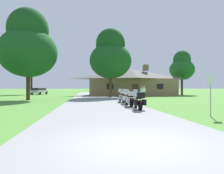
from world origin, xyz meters
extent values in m
plane|color=#4C8433|center=(0.00, 20.00, 0.00)|extent=(500.00, 500.00, 0.00)
cube|color=gray|center=(0.00, 18.00, 0.03)|extent=(6.40, 80.00, 0.06)
cylinder|color=black|center=(2.21, 8.89, 0.38)|extent=(0.13, 0.64, 0.64)
cylinder|color=black|center=(2.15, 7.45, 0.38)|extent=(0.18, 0.65, 0.64)
cube|color=silver|center=(2.18, 8.15, 0.44)|extent=(0.28, 0.57, 0.30)
ellipsoid|color=#B2B5BC|center=(2.19, 8.41, 0.89)|extent=(0.32, 0.53, 0.26)
cube|color=black|center=(2.17, 7.95, 0.80)|extent=(0.30, 0.53, 0.10)
cylinder|color=silver|center=(2.20, 8.85, 1.08)|extent=(0.66, 0.06, 0.03)
cylinder|color=silver|center=(2.21, 8.89, 0.74)|extent=(0.07, 0.24, 0.73)
cube|color=#B2BCC6|center=(2.21, 8.95, 1.22)|extent=(0.32, 0.12, 0.27)
sphere|color=silver|center=(2.20, 8.85, 0.94)|extent=(0.11, 0.11, 0.11)
cube|color=black|center=(2.15, 7.40, 1.02)|extent=(0.41, 0.38, 0.32)
cube|color=red|center=(2.14, 7.23, 0.60)|extent=(0.14, 0.04, 0.06)
cylinder|color=silver|center=(2.30, 7.77, 0.28)|extent=(0.09, 0.55, 0.07)
cube|color=black|center=(1.89, 7.51, 0.56)|extent=(0.22, 0.41, 0.36)
cube|color=black|center=(2.41, 7.49, 0.56)|extent=(0.22, 0.41, 0.36)
cylinder|color=black|center=(2.05, 11.24, 0.38)|extent=(0.14, 0.64, 0.64)
cylinder|color=black|center=(2.11, 9.80, 0.38)|extent=(0.18, 0.65, 0.64)
cube|color=silver|center=(2.08, 10.50, 0.44)|extent=(0.28, 0.57, 0.30)
ellipsoid|color=maroon|center=(2.07, 10.76, 0.89)|extent=(0.32, 0.53, 0.26)
cube|color=black|center=(2.09, 10.30, 0.80)|extent=(0.30, 0.53, 0.10)
cylinder|color=silver|center=(2.05, 11.20, 1.08)|extent=(0.66, 0.06, 0.03)
cylinder|color=silver|center=(2.05, 11.24, 0.74)|extent=(0.07, 0.24, 0.73)
cube|color=#B2BCC6|center=(2.04, 11.30, 1.22)|extent=(0.32, 0.12, 0.27)
sphere|color=silver|center=(2.05, 11.20, 0.94)|extent=(0.11, 0.11, 0.11)
cube|color=#B7B7BC|center=(2.11, 9.75, 1.02)|extent=(0.41, 0.38, 0.32)
cube|color=red|center=(2.12, 9.58, 0.60)|extent=(0.14, 0.04, 0.06)
cylinder|color=silver|center=(2.23, 10.13, 0.28)|extent=(0.09, 0.55, 0.07)
cube|color=#B7B7BC|center=(1.85, 9.84, 0.56)|extent=(0.22, 0.41, 0.36)
cube|color=#B7B7BC|center=(2.37, 9.87, 0.56)|extent=(0.22, 0.41, 0.36)
cylinder|color=black|center=(2.26, 13.67, 0.38)|extent=(0.12, 0.64, 0.64)
cylinder|color=black|center=(2.25, 12.23, 0.38)|extent=(0.16, 0.64, 0.64)
cube|color=silver|center=(2.25, 12.93, 0.44)|extent=(0.27, 0.56, 0.30)
ellipsoid|color=black|center=(2.26, 13.19, 0.89)|extent=(0.30, 0.52, 0.26)
cube|color=black|center=(2.25, 12.73, 0.80)|extent=(0.28, 0.52, 0.10)
cylinder|color=silver|center=(2.26, 13.63, 1.08)|extent=(0.66, 0.04, 0.03)
cylinder|color=silver|center=(2.26, 13.67, 0.74)|extent=(0.06, 0.24, 0.73)
cube|color=#B2BCC6|center=(2.26, 13.73, 1.22)|extent=(0.32, 0.11, 0.27)
sphere|color=silver|center=(2.26, 13.63, 0.94)|extent=(0.11, 0.11, 0.11)
cube|color=silver|center=(2.25, 12.18, 1.02)|extent=(0.40, 0.36, 0.32)
cube|color=red|center=(2.24, 12.01, 0.60)|extent=(0.14, 0.03, 0.06)
cylinder|color=silver|center=(2.39, 12.55, 0.28)|extent=(0.08, 0.55, 0.07)
cube|color=silver|center=(1.99, 12.28, 0.56)|extent=(0.20, 0.40, 0.36)
cube|color=silver|center=(2.51, 12.28, 0.56)|extent=(0.20, 0.40, 0.36)
cylinder|color=black|center=(2.21, 15.67, 0.38)|extent=(0.15, 0.65, 0.64)
cylinder|color=black|center=(2.29, 14.24, 0.38)|extent=(0.19, 0.65, 0.64)
cube|color=silver|center=(2.25, 14.94, 0.44)|extent=(0.29, 0.57, 0.30)
ellipsoid|color=orange|center=(2.23, 15.20, 0.89)|extent=(0.33, 0.54, 0.26)
cube|color=black|center=(2.26, 14.74, 0.80)|extent=(0.31, 0.53, 0.10)
cylinder|color=silver|center=(2.21, 15.63, 1.08)|extent=(0.66, 0.07, 0.03)
cylinder|color=silver|center=(2.21, 15.67, 0.74)|extent=(0.07, 0.24, 0.73)
cube|color=#B2BCC6|center=(2.20, 15.73, 1.22)|extent=(0.33, 0.13, 0.27)
sphere|color=silver|center=(2.21, 15.63, 0.94)|extent=(0.11, 0.11, 0.11)
cube|color=#B7B7BC|center=(2.29, 14.19, 1.02)|extent=(0.42, 0.38, 0.32)
cube|color=red|center=(2.30, 14.02, 0.60)|extent=(0.14, 0.04, 0.06)
cylinder|color=silver|center=(2.41, 14.56, 0.28)|extent=(0.10, 0.55, 0.07)
cube|color=#B7B7BC|center=(2.03, 14.27, 0.56)|extent=(0.22, 0.41, 0.36)
cube|color=#B7B7BC|center=(2.55, 14.30, 0.56)|extent=(0.22, 0.41, 0.36)
cube|color=#896B4C|center=(6.96, 32.36, 1.53)|extent=(15.38, 6.93, 3.06)
pyramid|color=#5B5651|center=(6.96, 32.36, 3.96)|extent=(16.30, 7.35, 1.80)
cube|color=brown|center=(9.72, 32.36, 5.21)|extent=(0.90, 0.90, 1.10)
cube|color=#472D19|center=(6.96, 28.87, 1.05)|extent=(1.10, 0.08, 2.10)
cube|color=black|center=(2.65, 28.87, 1.68)|extent=(1.10, 0.06, 0.90)
cube|color=black|center=(11.26, 28.87, 1.68)|extent=(1.10, 0.06, 0.90)
cylinder|color=black|center=(6.89, 23.14, 0.43)|extent=(0.14, 0.14, 0.86)
cylinder|color=black|center=(6.76, 23.01, 0.43)|extent=(0.14, 0.14, 0.86)
cube|color=silver|center=(6.83, 23.08, 1.14)|extent=(0.41, 0.41, 0.56)
cylinder|color=silver|center=(6.99, 23.24, 1.12)|extent=(0.09, 0.09, 0.58)
cylinder|color=silver|center=(6.66, 22.92, 1.12)|extent=(0.09, 0.09, 0.58)
sphere|color=tan|center=(6.83, 23.08, 1.56)|extent=(0.21, 0.21, 0.21)
cylinder|color=#B2AD99|center=(6.83, 23.08, 1.66)|extent=(0.22, 0.22, 0.05)
cylinder|color=navy|center=(6.36, 22.68, 0.43)|extent=(0.14, 0.14, 0.86)
cylinder|color=navy|center=(6.54, 22.68, 0.43)|extent=(0.14, 0.14, 0.86)
cube|color=silver|center=(6.45, 22.68, 1.14)|extent=(0.36, 0.22, 0.56)
cylinder|color=silver|center=(6.22, 22.68, 1.12)|extent=(0.09, 0.09, 0.58)
cylinder|color=silver|center=(6.68, 22.69, 1.12)|extent=(0.09, 0.09, 0.58)
sphere|color=tan|center=(6.45, 22.68, 1.56)|extent=(0.21, 0.21, 0.21)
cylinder|color=#B2AD99|center=(6.45, 22.68, 1.66)|extent=(0.22, 0.22, 0.05)
cylinder|color=#9EA0A5|center=(5.12, 4.80, 1.05)|extent=(0.06, 0.06, 2.10)
cube|color=silver|center=(5.12, 4.78, 1.90)|extent=(0.36, 0.02, 0.48)
cylinder|color=#422D19|center=(18.14, 34.95, 1.90)|extent=(0.44, 0.44, 3.81)
ellipsoid|color=#1E5623|center=(18.14, 34.95, 5.19)|extent=(5.04, 5.04, 4.28)
ellipsoid|color=#1B4E20|center=(18.14, 34.95, 7.20)|extent=(3.52, 3.52, 3.78)
cylinder|color=#422D19|center=(-13.15, 41.09, 2.47)|extent=(0.44, 0.44, 4.94)
ellipsoid|color=#143D19|center=(-13.15, 41.09, 6.33)|extent=(5.06, 5.06, 4.30)
ellipsoid|color=#123716|center=(-13.15, 41.09, 8.35)|extent=(3.54, 3.54, 3.79)
cylinder|color=#422D19|center=(-8.02, 20.04, 1.86)|extent=(0.44, 0.44, 3.72)
ellipsoid|color=#194C1E|center=(-8.02, 20.04, 5.57)|extent=(6.74, 6.74, 5.72)
ellipsoid|color=#16441B|center=(-8.02, 20.04, 8.26)|extent=(4.71, 4.71, 5.05)
cylinder|color=#422D19|center=(2.34, 25.60, 1.89)|extent=(0.44, 0.44, 3.78)
ellipsoid|color=#194C1E|center=(2.34, 25.60, 5.51)|extent=(6.27, 6.27, 5.33)
ellipsoid|color=#16441B|center=(2.34, 25.60, 8.02)|extent=(4.39, 4.39, 4.71)
cube|color=#ADAFB7|center=(-11.29, 40.27, 0.62)|extent=(3.01, 4.92, 0.60)
cube|color=black|center=(-11.34, 40.08, 1.16)|extent=(2.42, 3.54, 0.48)
cylinder|color=black|center=(-11.72, 41.87, 0.32)|extent=(0.38, 0.68, 0.64)
cylinder|color=black|center=(-10.09, 41.42, 0.32)|extent=(0.38, 0.68, 0.64)
cylinder|color=black|center=(-12.48, 39.12, 0.32)|extent=(0.38, 0.68, 0.64)
cylinder|color=black|center=(-10.85, 38.67, 0.32)|extent=(0.38, 0.68, 0.64)
camera|label=1|loc=(-1.11, -4.94, 1.47)|focal=32.83mm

